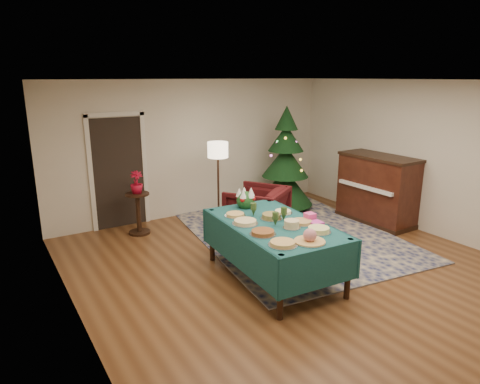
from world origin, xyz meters
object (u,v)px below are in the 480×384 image
armchair (257,209)px  christmas_tree (285,164)px  floor_lamp (218,155)px  side_table (139,214)px  buffet_table (274,234)px  gift_box (310,217)px  potted_plant (137,187)px  piano (377,190)px

armchair → christmas_tree: bearing=-177.0°
floor_lamp → christmas_tree: size_ratio=0.73×
armchair → christmas_tree: christmas_tree is taller
floor_lamp → side_table: size_ratio=2.10×
floor_lamp → side_table: (-1.49, 0.28, -0.97)m
armchair → floor_lamp: size_ratio=0.61×
buffet_table → gift_box: size_ratio=16.65×
gift_box → christmas_tree: bearing=58.4°
side_table → buffet_table: bearing=-69.4°
armchair → potted_plant: potted_plant is taller
buffet_table → armchair: bearing=63.7°
potted_plant → piano: (4.12, -1.80, -0.22)m
armchair → christmas_tree: (1.39, 1.01, 0.50)m
gift_box → piano: 2.85m
potted_plant → christmas_tree: christmas_tree is taller
side_table → potted_plant: size_ratio=1.90×
floor_lamp → side_table: bearing=169.4°
buffet_table → christmas_tree: (2.15, 2.53, 0.33)m
side_table → christmas_tree: size_ratio=0.35×
gift_box → side_table: (-1.49, 2.88, -0.50)m
side_table → piano: piano is taller
piano → floor_lamp: bearing=150.1°
floor_lamp → potted_plant: size_ratio=3.98×
potted_plant → piano: 4.50m
gift_box → armchair: (0.28, 1.70, -0.38)m
piano → christmas_tree: bearing=120.5°
christmas_tree → floor_lamp: bearing=-176.2°
buffet_table → piano: bearing=16.1°
potted_plant → christmas_tree: 3.17m
gift_box → potted_plant: size_ratio=0.33×
gift_box → piano: (2.63, 1.08, -0.23)m
piano → armchair: bearing=165.1°
christmas_tree → gift_box: bearing=-121.6°
christmas_tree → piano: christmas_tree is taller
potted_plant → piano: bearing=-23.6°
armchair → side_table: (-1.77, 1.17, -0.12)m
side_table → christmas_tree: bearing=-3.0°
gift_box → side_table: bearing=117.4°
potted_plant → piano: piano is taller
side_table → christmas_tree: christmas_tree is taller
buffet_table → armchair: size_ratio=2.24×
gift_box → side_table: gift_box is taller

